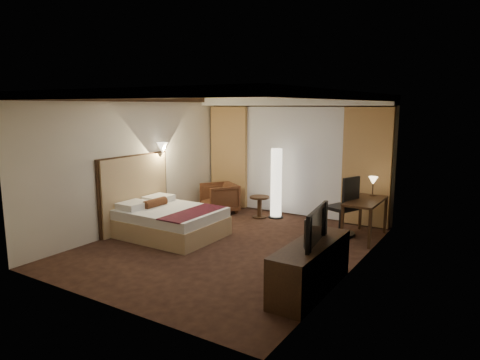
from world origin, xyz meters
The scene contains 21 objects.
floor centered at (0.00, 0.00, 0.00)m, with size 4.50×5.50×0.01m, color black.
ceiling centered at (0.00, 0.00, 2.70)m, with size 4.50×5.50×0.01m, color white.
back_wall centered at (0.00, 2.75, 1.35)m, with size 4.50×0.02×2.70m, color beige.
left_wall centered at (-2.25, 0.00, 1.35)m, with size 0.02×5.50×2.70m, color beige.
right_wall centered at (2.25, 0.00, 1.35)m, with size 0.02×5.50×2.70m, color beige.
crown_molding centered at (0.00, 0.00, 2.64)m, with size 4.50×5.50×0.12m, color black, non-canonical shape.
soffit centered at (0.00, 2.50, 2.60)m, with size 4.50×0.50×0.20m, color white.
curtain_sheer centered at (0.00, 2.67, 1.25)m, with size 2.48×0.04×2.45m, color silver.
curtain_left_drape centered at (-1.70, 2.61, 1.25)m, with size 1.00×0.14×2.45m, color tan.
curtain_right_drape centered at (1.70, 2.61, 1.25)m, with size 1.00×0.14×2.45m, color tan.
wall_sconce centered at (-2.09, 0.63, 1.62)m, with size 0.24×0.24×0.24m, color white, non-canonical shape.
bed centered at (-1.26, -0.09, 0.27)m, with size 1.85×1.45×0.54m, color white, non-canonical shape.
headboard centered at (-2.20, -0.09, 0.75)m, with size 0.12×1.75×1.50m, color tan, non-canonical shape.
armchair centered at (-1.54, 1.94, 0.38)m, with size 0.74×0.70×0.77m, color #4A2816.
side_table centered at (-0.50, 2.02, 0.25)m, with size 0.45×0.45×0.49m, color black, non-canonical shape.
floor_lamp centered at (-0.19, 2.22, 0.79)m, with size 0.33×0.33×1.58m, color white, non-canonical shape.
desk centered at (1.95, 1.75, 0.38)m, with size 0.55×1.22×0.75m, color black, non-canonical shape.
desk_lamp centered at (1.95, 2.21, 0.92)m, with size 0.18×0.18×0.34m, color #FFD899, non-canonical shape.
office_chair centered at (1.50, 1.70, 0.59)m, with size 0.57×0.57×1.19m, color black, non-canonical shape.
dresser centered at (2.00, -0.98, 0.34)m, with size 0.50×1.74×0.68m, color black, non-canonical shape.
television centered at (1.97, -0.98, 0.96)m, with size 0.99×0.57×0.13m, color black.
Camera 1 is at (4.11, -6.16, 2.51)m, focal length 32.00 mm.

